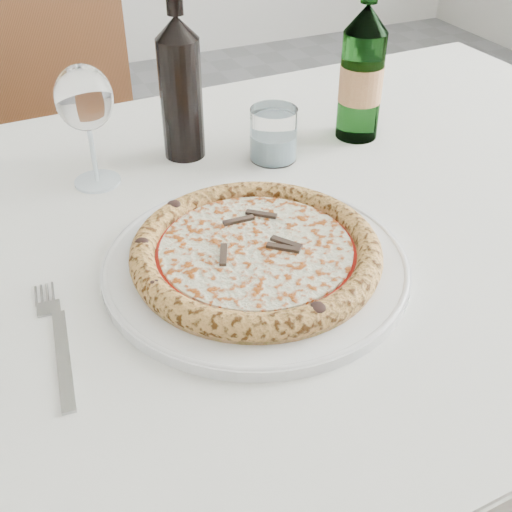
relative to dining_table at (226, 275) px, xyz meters
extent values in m
cube|color=brown|center=(0.00, 0.00, 0.05)|extent=(1.55, 0.92, 0.04)
cube|color=white|center=(0.00, 0.00, 0.08)|extent=(1.61, 0.98, 0.01)
cube|color=white|center=(0.00, 0.46, -0.04)|extent=(1.58, 0.01, 0.22)
cylinder|color=brown|center=(0.70, 0.37, -0.32)|extent=(0.06, 0.06, 0.71)
cube|color=brown|center=(-0.10, 0.65, -0.23)|extent=(0.43, 0.43, 0.04)
cube|color=brown|center=(-0.11, 0.83, 0.02)|extent=(0.40, 0.07, 0.46)
cylinder|color=brown|center=(0.06, 0.83, -0.46)|extent=(0.04, 0.04, 0.43)
cylinder|color=brown|center=(0.09, 0.49, -0.46)|extent=(0.04, 0.04, 0.43)
cylinder|color=brown|center=(-0.28, 0.80, -0.46)|extent=(0.04, 0.04, 0.43)
cylinder|color=brown|center=(-0.25, 0.46, -0.46)|extent=(0.04, 0.04, 0.43)
cylinder|color=white|center=(0.00, -0.10, 0.09)|extent=(0.37, 0.37, 0.01)
torus|color=white|center=(0.00, -0.10, 0.09)|extent=(0.36, 0.36, 0.01)
cylinder|color=tan|center=(0.00, -0.10, 0.10)|extent=(0.29, 0.29, 0.01)
torus|color=gold|center=(0.00, -0.10, 0.11)|extent=(0.30, 0.30, 0.03)
cylinder|color=#B91407|center=(0.00, -0.10, 0.11)|extent=(0.25, 0.25, 0.00)
cylinder|color=#FEF8CC|center=(0.00, -0.10, 0.11)|extent=(0.23, 0.23, 0.00)
cube|color=#342722|center=(0.03, -0.10, 0.12)|extent=(0.04, 0.01, 0.00)
cube|color=#342722|center=(0.01, -0.06, 0.12)|extent=(0.02, 0.04, 0.00)
cube|color=#342722|center=(-0.05, -0.06, 0.12)|extent=(0.04, 0.03, 0.00)
cube|color=#342722|center=(-0.03, -0.12, 0.12)|extent=(0.04, 0.03, 0.00)
cube|color=#342722|center=(0.02, -0.15, 0.12)|extent=(0.02, 0.04, 0.00)
cube|color=#A5A5A5|center=(-0.24, -0.16, 0.08)|extent=(0.03, 0.15, 0.00)
cube|color=#A5A5A5|center=(-0.24, -0.07, 0.08)|extent=(0.03, 0.03, 0.00)
cylinder|color=#A5A5A5|center=(-0.25, -0.04, 0.08)|extent=(0.00, 0.04, 0.00)
cylinder|color=#A5A5A5|center=(-0.24, -0.04, 0.08)|extent=(0.00, 0.04, 0.00)
cylinder|color=#A5A5A5|center=(-0.24, -0.04, 0.08)|extent=(0.00, 0.04, 0.00)
cylinder|color=#A5A5A5|center=(-0.23, -0.04, 0.08)|extent=(0.00, 0.04, 0.00)
cylinder|color=white|center=(-0.13, 0.19, 0.08)|extent=(0.07, 0.07, 0.00)
cylinder|color=white|center=(-0.13, 0.19, 0.13)|extent=(0.01, 0.01, 0.09)
ellipsoid|color=white|center=(-0.13, 0.19, 0.21)|extent=(0.08, 0.08, 0.09)
cylinder|color=white|center=(0.14, 0.15, 0.12)|extent=(0.07, 0.07, 0.08)
cylinder|color=silver|center=(0.14, 0.15, 0.10)|extent=(0.07, 0.07, 0.04)
cylinder|color=#437942|center=(0.30, 0.17, 0.17)|extent=(0.07, 0.07, 0.17)
cone|color=#437942|center=(0.30, 0.17, 0.27)|extent=(0.07, 0.07, 0.04)
cylinder|color=#F4C87D|center=(0.30, 0.17, 0.17)|extent=(0.07, 0.07, 0.06)
cylinder|color=black|center=(0.02, 0.22, 0.17)|extent=(0.06, 0.06, 0.18)
cone|color=black|center=(0.02, 0.22, 0.28)|extent=(0.06, 0.06, 0.03)
camera|label=1|loc=(-0.25, -0.66, 0.55)|focal=45.00mm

